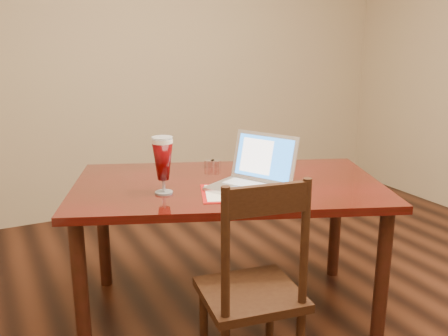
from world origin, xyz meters
name	(u,v)px	position (x,y,z in m)	size (l,w,h in m)	color
dining_table	(227,197)	(-0.28, 0.63, 0.66)	(1.80, 1.41, 1.02)	#490B09
dining_chair	(253,291)	(-0.45, 0.06, 0.45)	(0.46, 0.44, 0.96)	black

